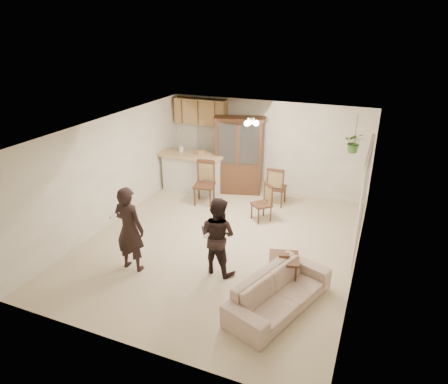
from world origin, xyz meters
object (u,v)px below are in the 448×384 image
at_px(china_hutch, 239,156).
at_px(chair_hutch_right, 276,194).
at_px(side_table, 283,270).
at_px(chair_bar, 204,192).
at_px(adult, 129,227).
at_px(chair_hutch_left, 261,210).
at_px(child, 218,240).
at_px(sofa, 280,289).

bearing_deg(china_hutch, chair_hutch_right, -34.68).
xyz_separation_m(side_table, chair_bar, (-2.80, 2.66, 0.02)).
distance_m(adult, chair_hutch_right, 4.32).
distance_m(adult, chair_hutch_left, 3.40).
relative_size(child, china_hutch, 0.64).
distance_m(sofa, chair_hutch_left, 3.19).
height_order(sofa, side_table, sofa).
xyz_separation_m(china_hutch, chair_bar, (-0.54, -1.07, -0.72)).
distance_m(sofa, child, 1.51).
bearing_deg(chair_hutch_right, child, 84.68).
bearing_deg(chair_hutch_right, china_hutch, -20.79).
bearing_deg(child, chair_bar, -50.07).
height_order(china_hutch, chair_hutch_right, china_hutch).
bearing_deg(adult, child, -159.15).
relative_size(side_table, chair_hutch_left, 0.70).
xyz_separation_m(adult, china_hutch, (0.56, 4.32, 0.14)).
height_order(adult, china_hutch, china_hutch).
xyz_separation_m(sofa, chair_bar, (-2.90, 3.30, -0.05)).
bearing_deg(sofa, chair_hutch_left, 42.76).
distance_m(sofa, chair_hutch_right, 4.12).
bearing_deg(chair_hutch_left, chair_bar, -149.27).
bearing_deg(china_hutch, chair_hutch_left, -67.75).
xyz_separation_m(adult, chair_hutch_right, (1.76, 3.90, -0.61)).
height_order(sofa, child, child).
xyz_separation_m(side_table, chair_hutch_left, (-1.14, 2.30, -0.04)).
bearing_deg(china_hutch, adult, -113.10).
height_order(china_hutch, side_table, china_hutch).
relative_size(adult, china_hutch, 0.86).
height_order(child, chair_hutch_right, child).
relative_size(china_hutch, side_table, 3.29).
xyz_separation_m(sofa, side_table, (-0.10, 0.64, -0.07)).
xyz_separation_m(sofa, chair_hutch_left, (-1.24, 2.94, -0.11)).
bearing_deg(side_table, sofa, -80.77).
distance_m(child, side_table, 1.31).
xyz_separation_m(sofa, chair_hutch_right, (-1.16, 3.96, -0.07)).
height_order(adult, chair_hutch_right, adult).
distance_m(side_table, chair_bar, 3.86).
bearing_deg(sofa, side_table, 29.12).
height_order(child, side_table, child).
bearing_deg(adult, sofa, -179.32).
bearing_deg(child, sofa, 166.71).
bearing_deg(chair_bar, sofa, -59.33).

